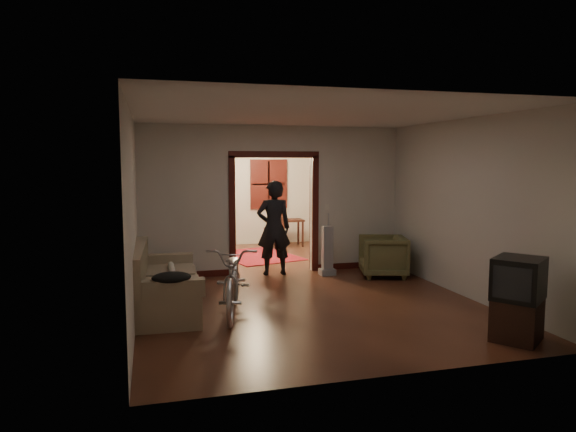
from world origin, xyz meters
name	(u,v)px	position (x,y,z in m)	size (l,w,h in m)	color
floor	(284,281)	(0.00, 0.00, 0.00)	(5.00, 8.50, 0.01)	#3B1C12
ceiling	(283,123)	(0.00, 0.00, 2.80)	(5.00, 8.50, 0.01)	white
wall_back	(242,190)	(0.00, 4.25, 1.40)	(5.00, 0.02, 2.80)	beige
wall_left	(136,206)	(-2.50, 0.00, 1.40)	(0.02, 8.50, 2.80)	beige
wall_right	(411,200)	(2.50, 0.00, 1.40)	(0.02, 8.50, 2.80)	beige
partition_wall	(274,200)	(0.00, 0.75, 1.40)	(5.00, 0.14, 2.80)	beige
door_casing	(274,216)	(0.00, 0.75, 1.10)	(1.74, 0.20, 2.32)	#3B100D
far_window	(269,184)	(0.70, 4.21, 1.55)	(0.98, 0.06, 1.28)	black
chandelier	(255,152)	(0.00, 2.50, 2.35)	(0.24, 0.24, 0.24)	#FFE0A5
light_switch	(327,207)	(1.05, 0.68, 1.25)	(0.08, 0.01, 0.12)	silver
sofa	(166,278)	(-2.09, -1.34, 0.47)	(0.92, 2.05, 0.94)	#75694E
rolled_paper	(172,269)	(-1.99, -1.04, 0.53)	(0.09, 0.09, 0.76)	beige
jacket	(172,277)	(-2.04, -2.25, 0.68)	(0.49, 0.37, 0.14)	black
bicycle	(234,278)	(-1.17, -1.72, 0.50)	(0.66, 1.90, 1.00)	silver
armchair	(383,256)	(1.87, -0.12, 0.38)	(0.81, 0.84, 0.76)	brown
tv_stand	(517,320)	(1.91, -3.70, 0.25)	(0.55, 0.50, 0.50)	black
crt_tv	(519,279)	(1.91, -3.70, 0.75)	(0.58, 0.52, 0.50)	black
vacuum	(327,250)	(0.92, 0.26, 0.47)	(0.29, 0.23, 0.93)	gray
person	(274,228)	(-0.04, 0.56, 0.89)	(0.65, 0.43, 1.78)	black
oriental_rug	(257,256)	(0.04, 2.48, 0.01)	(1.48, 1.95, 0.01)	maroon
locker	(193,212)	(-1.27, 3.86, 0.92)	(0.92, 0.51, 1.83)	#1E3320
globe	(192,169)	(-1.27, 3.86, 1.94)	(0.29, 0.29, 0.29)	#1E5972
desk	(285,233)	(0.98, 3.63, 0.33)	(0.90, 0.51, 0.67)	black
desk_chair	(274,229)	(0.64, 3.37, 0.48)	(0.43, 0.43, 0.96)	black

